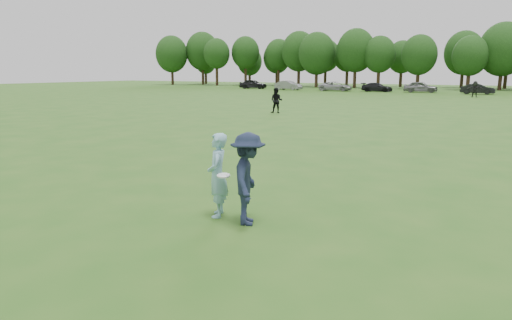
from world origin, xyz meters
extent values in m
plane|color=#285818|center=(0.00, 0.00, 0.00)|extent=(200.00, 200.00, 0.00)
imported|color=#88BFD2|center=(-0.68, 0.30, 0.90)|extent=(0.69, 0.78, 1.79)
imported|color=#1B243C|center=(0.13, 0.17, 0.94)|extent=(1.15, 1.39, 1.88)
imported|color=black|center=(-10.32, 22.37, 0.91)|extent=(1.00, 0.85, 1.83)
imported|color=black|center=(0.80, 52.06, 0.93)|extent=(1.75, 0.60, 1.86)
imported|color=black|center=(-34.15, 61.13, 0.79)|extent=(4.84, 2.46, 1.58)
imported|color=gray|center=(-26.73, 59.50, 0.73)|extent=(4.60, 2.06, 1.47)
imported|color=#9FA0A4|center=(-18.84, 59.42, 0.70)|extent=(5.20, 2.71, 1.40)
imported|color=black|center=(-12.74, 60.17, 0.65)|extent=(4.53, 1.98, 1.30)
imported|color=slate|center=(-6.71, 60.64, 0.78)|extent=(4.74, 2.25, 1.57)
imported|color=black|center=(0.68, 59.12, 0.68)|extent=(4.19, 1.58, 1.37)
cylinder|color=white|center=(-0.41, 0.10, 0.96)|extent=(0.28, 0.28, 0.08)
cylinder|color=#332114|center=(-60.68, 72.20, 1.81)|extent=(0.56, 0.56, 3.63)
ellipsoid|color=#183612|center=(-60.68, 72.20, 6.55)|extent=(6.88, 6.88, 7.91)
cylinder|color=#332114|center=(-55.50, 76.37, 2.06)|extent=(0.56, 0.56, 4.13)
ellipsoid|color=#183612|center=(-55.50, 76.37, 7.21)|extent=(7.25, 7.25, 8.34)
cylinder|color=#332114|center=(-49.35, 72.76, 2.09)|extent=(0.56, 0.56, 4.18)
ellipsoid|color=#183612|center=(-49.35, 72.76, 6.48)|extent=(5.42, 5.42, 6.23)
cylinder|color=#332114|center=(-44.47, 76.22, 2.13)|extent=(0.56, 0.56, 4.26)
ellipsoid|color=#183612|center=(-44.47, 76.22, 6.72)|extent=(5.79, 5.79, 6.66)
cylinder|color=#332114|center=(-37.59, 77.79, 1.96)|extent=(0.56, 0.56, 3.91)
ellipsoid|color=#183612|center=(-37.59, 77.79, 6.24)|extent=(5.47, 5.47, 6.29)
cylinder|color=#332114|center=(-32.29, 76.03, 1.92)|extent=(0.56, 0.56, 3.83)
ellipsoid|color=#183612|center=(-32.29, 76.03, 6.70)|extent=(6.75, 6.75, 7.76)
cylinder|color=#332114|center=(-27.39, 73.06, 1.63)|extent=(0.56, 0.56, 3.25)
ellipsoid|color=#183612|center=(-27.39, 73.06, 6.13)|extent=(6.76, 6.76, 7.78)
cylinder|color=#332114|center=(-20.22, 73.48, 1.86)|extent=(0.56, 0.56, 3.71)
ellipsoid|color=#183612|center=(-20.22, 73.48, 6.55)|extent=(6.68, 6.68, 7.68)
cylinder|color=#332114|center=(-15.90, 73.09, 1.73)|extent=(0.56, 0.56, 3.46)
ellipsoid|color=#183612|center=(-15.90, 73.09, 5.79)|extent=(5.49, 5.49, 6.31)
cylinder|color=#332114|center=(-9.32, 72.95, 1.57)|extent=(0.56, 0.56, 3.14)
ellipsoid|color=#183612|center=(-9.32, 72.95, 5.60)|extent=(5.78, 5.78, 6.64)
cylinder|color=#332114|center=(-1.61, 72.69, 1.51)|extent=(0.56, 0.56, 3.01)
ellipsoid|color=#183612|center=(-1.61, 72.69, 5.34)|extent=(5.46, 5.46, 6.28)
cylinder|color=#332114|center=(2.83, 75.07, 1.61)|extent=(0.56, 0.56, 3.23)
ellipsoid|color=#183612|center=(2.83, 75.07, 6.32)|extent=(7.29, 7.29, 8.38)
cylinder|color=#332114|center=(-58.26, 81.41, 1.49)|extent=(0.56, 0.56, 2.97)
ellipsoid|color=#183612|center=(-58.26, 81.41, 5.03)|extent=(4.85, 4.85, 5.58)
cylinder|color=#332114|center=(-47.10, 82.53, 1.36)|extent=(0.56, 0.56, 2.73)
ellipsoid|color=#183612|center=(-47.10, 82.53, 5.05)|extent=(5.45, 5.45, 6.27)
cylinder|color=#332114|center=(-39.55, 80.93, 1.63)|extent=(0.56, 0.56, 3.25)
ellipsoid|color=#183612|center=(-39.55, 80.93, 5.67)|extent=(5.68, 5.68, 6.53)
cylinder|color=#332114|center=(-29.72, 83.93, 1.81)|extent=(0.56, 0.56, 3.62)
ellipsoid|color=#183612|center=(-29.72, 83.93, 6.09)|extent=(5.80, 5.80, 6.67)
cylinder|color=#332114|center=(-24.24, 81.39, 1.80)|extent=(0.56, 0.56, 3.61)
ellipsoid|color=#183612|center=(-24.24, 81.39, 5.98)|extent=(5.58, 5.58, 6.42)
cylinder|color=#332114|center=(-13.94, 81.92, 1.65)|extent=(0.56, 0.56, 3.29)
ellipsoid|color=#183612|center=(-13.94, 81.92, 5.55)|extent=(5.30, 5.30, 6.09)
cylinder|color=#332114|center=(-3.49, 83.39, 1.64)|extent=(0.56, 0.56, 3.28)
ellipsoid|color=#183612|center=(-3.49, 83.39, 6.16)|extent=(6.78, 6.78, 7.79)
cylinder|color=#332114|center=(3.45, 81.85, 1.56)|extent=(0.56, 0.56, 3.11)
ellipsoid|color=#183612|center=(3.45, 81.85, 5.38)|extent=(5.34, 5.34, 6.14)
camera|label=1|loc=(4.59, -7.51, 3.07)|focal=32.00mm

